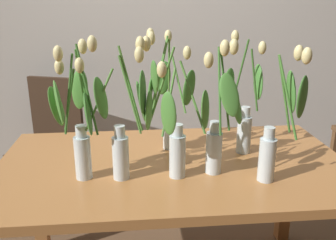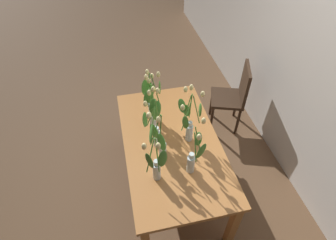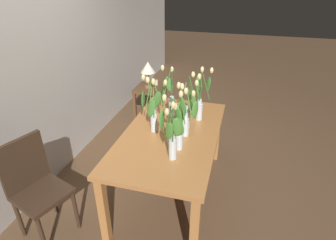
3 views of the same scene
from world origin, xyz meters
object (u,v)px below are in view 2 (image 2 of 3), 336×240
tulip_vase_1 (153,112)px  tulip_vase_3 (189,121)px  tulip_vase_0 (161,145)px  tulip_vase_2 (152,98)px  tulip_vase_6 (156,167)px  dining_chair (234,94)px  dining_table (172,148)px  tulip_vase_5 (155,129)px  tulip_vase_4 (194,157)px

tulip_vase_1 → tulip_vase_3: bearing=55.0°
tulip_vase_0 → tulip_vase_2: 0.57m
tulip_vase_6 → tulip_vase_2: bearing=172.4°
tulip_vase_3 → dining_chair: 1.21m
dining_table → tulip_vase_6: bearing=-29.5°
tulip_vase_6 → dining_chair: bearing=133.7°
tulip_vase_2 → tulip_vase_3: size_ratio=1.00×
tulip_vase_1 → tulip_vase_5: size_ratio=1.00×
tulip_vase_1 → dining_chair: bearing=115.9°
tulip_vase_2 → tulip_vase_6: tulip_vase_2 is taller
dining_table → tulip_vase_0: tulip_vase_0 is taller
tulip_vase_0 → tulip_vase_5: bearing=-174.8°
tulip_vase_6 → tulip_vase_0: bearing=159.7°
tulip_vase_2 → tulip_vase_4: tulip_vase_2 is taller
tulip_vase_1 → dining_chair: 1.33m
tulip_vase_3 → dining_table: bearing=-85.0°
dining_table → tulip_vase_0: 0.36m
dining_table → tulip_vase_4: 0.46m
tulip_vase_4 → tulip_vase_6: tulip_vase_4 is taller
tulip_vase_2 → tulip_vase_5: bearing=-6.3°
tulip_vase_3 → dining_chair: size_ratio=0.63×
tulip_vase_3 → tulip_vase_6: (0.40, -0.38, -0.04)m
tulip_vase_4 → dining_chair: size_ratio=0.62×
tulip_vase_3 → dining_chair: (-0.76, 0.83, -0.45)m
tulip_vase_5 → tulip_vase_4: bearing=35.5°
tulip_vase_2 → tulip_vase_3: (0.38, 0.28, -0.00)m
tulip_vase_1 → tulip_vase_2: tulip_vase_2 is taller
tulip_vase_2 → tulip_vase_4: 0.78m
tulip_vase_2 → tulip_vase_6: 0.79m
tulip_vase_5 → dining_chair: bearing=123.5°
tulip_vase_0 → tulip_vase_1: size_ratio=0.99×
dining_table → tulip_vase_0: (0.17, -0.14, 0.28)m
tulip_vase_2 → dining_chair: (-0.38, 1.11, -0.45)m
tulip_vase_3 → tulip_vase_6: size_ratio=1.06×
tulip_vase_5 → tulip_vase_6: bearing=-8.9°
tulip_vase_1 → tulip_vase_6: 0.61m
tulip_vase_4 → dining_chair: (-1.12, 0.89, -0.40)m
tulip_vase_3 → dining_chair: bearing=132.4°
tulip_vase_4 → tulip_vase_6: bearing=-84.0°
tulip_vase_6 → dining_chair: 1.73m
dining_chair → dining_table: bearing=-52.1°
tulip_vase_1 → dining_chair: (-0.55, 1.13, -0.43)m
tulip_vase_3 → tulip_vase_5: bearing=-89.5°
tulip_vase_0 → tulip_vase_1: tulip_vase_1 is taller
tulip_vase_0 → tulip_vase_2: size_ratio=0.98×
dining_table → tulip_vase_5: size_ratio=2.78×
dining_table → tulip_vase_2: size_ratio=2.74×
tulip_vase_2 → dining_chair: bearing=108.9°
dining_chair → tulip_vase_3: bearing=-47.6°
dining_table → tulip_vase_3: 0.37m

